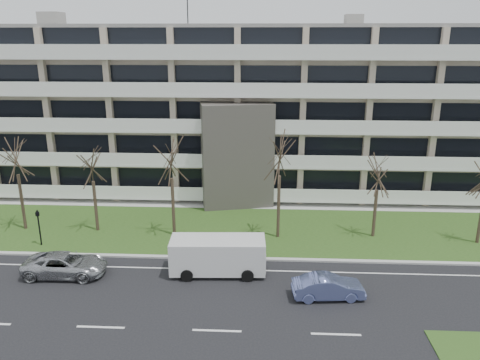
# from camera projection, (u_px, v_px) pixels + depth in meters

# --- Properties ---
(ground) EXTENTS (160.00, 160.00, 0.00)m
(ground) POSITION_uv_depth(u_px,v_px,m) (217.00, 331.00, 23.71)
(ground) COLOR black
(ground) RESTS_ON ground
(grass_verge) EXTENTS (90.00, 10.00, 0.06)m
(grass_verge) POSITION_uv_depth(u_px,v_px,m) (233.00, 229.00, 36.11)
(grass_verge) COLOR #244517
(grass_verge) RESTS_ON ground
(curb) EXTENTS (90.00, 0.35, 0.12)m
(curb) POSITION_uv_depth(u_px,v_px,m) (229.00, 258.00, 31.33)
(curb) COLOR #B2B2AD
(curb) RESTS_ON ground
(sidewalk) EXTENTS (90.00, 2.00, 0.08)m
(sidewalk) POSITION_uv_depth(u_px,v_px,m) (237.00, 205.00, 41.36)
(sidewalk) COLOR #B2B2AD
(sidewalk) RESTS_ON ground
(lane_edge_line) EXTENTS (90.00, 0.12, 0.01)m
(lane_edge_line) POSITION_uv_depth(u_px,v_px,m) (227.00, 270.00, 29.92)
(lane_edge_line) COLOR white
(lane_edge_line) RESTS_ON ground
(apartment_building) EXTENTS (60.50, 15.10, 18.75)m
(apartment_building) POSITION_uv_depth(u_px,v_px,m) (241.00, 108.00, 45.64)
(apartment_building) COLOR tan
(apartment_building) RESTS_ON ground
(silver_pickup) EXTENTS (5.12, 2.42, 1.41)m
(silver_pickup) POSITION_uv_depth(u_px,v_px,m) (65.00, 265.00, 29.08)
(silver_pickup) COLOR #A7A9AE
(silver_pickup) RESTS_ON ground
(blue_sedan) EXTENTS (4.20, 1.81, 1.34)m
(blue_sedan) POSITION_uv_depth(u_px,v_px,m) (328.00, 287.00, 26.55)
(blue_sedan) COLOR #6975B6
(blue_sedan) RESTS_ON ground
(white_van) EXTENTS (5.99, 2.65, 2.28)m
(white_van) POSITION_uv_depth(u_px,v_px,m) (219.00, 253.00, 29.17)
(white_van) COLOR silver
(white_van) RESTS_ON ground
(pedestrian_signal) EXTENTS (0.30, 0.27, 2.70)m
(pedestrian_signal) POSITION_uv_depth(u_px,v_px,m) (39.00, 223.00, 32.87)
(pedestrian_signal) COLOR black
(pedestrian_signal) RESTS_ON ground
(tree_1) EXTENTS (3.94, 3.94, 7.87)m
(tree_1) POSITION_uv_depth(u_px,v_px,m) (15.00, 152.00, 34.44)
(tree_1) COLOR #382B21
(tree_1) RESTS_ON ground
(tree_2) EXTENTS (3.55, 3.55, 7.11)m
(tree_2) POSITION_uv_depth(u_px,v_px,m) (91.00, 161.00, 34.33)
(tree_2) COLOR #382B21
(tree_2) RESTS_ON ground
(tree_3) EXTENTS (3.99, 3.99, 7.97)m
(tree_3) POSITION_uv_depth(u_px,v_px,m) (171.00, 155.00, 33.33)
(tree_3) COLOR #382B21
(tree_3) RESTS_ON ground
(tree_4) EXTENTS (4.26, 4.26, 8.52)m
(tree_4) POSITION_uv_depth(u_px,v_px,m) (280.00, 150.00, 32.82)
(tree_4) COLOR #382B21
(tree_4) RESTS_ON ground
(tree_5) EXTENTS (3.27, 3.27, 6.54)m
(tree_5) POSITION_uv_depth(u_px,v_px,m) (379.00, 171.00, 33.40)
(tree_5) COLOR #382B21
(tree_5) RESTS_ON ground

